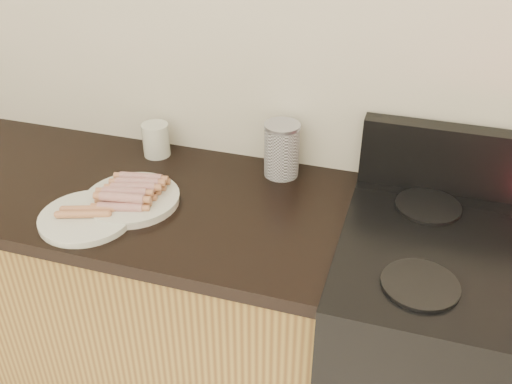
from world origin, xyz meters
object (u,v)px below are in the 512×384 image
(main_plate, at_px, (132,200))
(canister, at_px, (282,150))
(stove, at_px, (460,379))
(side_plate, at_px, (86,217))
(mug, at_px, (156,140))

(main_plate, bearing_deg, canister, 38.12)
(stove, distance_m, side_plate, 1.16)
(main_plate, distance_m, side_plate, 0.14)
(main_plate, bearing_deg, stove, 2.26)
(stove, relative_size, side_plate, 3.57)
(canister, relative_size, mug, 1.57)
(main_plate, relative_size, canister, 1.56)
(side_plate, height_order, canister, canister)
(stove, distance_m, mug, 1.17)
(stove, height_order, side_plate, side_plate)
(stove, relative_size, canister, 5.39)
(side_plate, distance_m, mug, 0.40)
(main_plate, xyz_separation_m, side_plate, (-0.08, -0.12, 0.00))
(main_plate, height_order, mug, mug)
(mug, bearing_deg, side_plate, -92.84)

